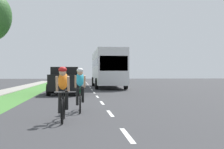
# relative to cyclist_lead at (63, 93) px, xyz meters

# --- Properties ---
(ground_plane) EXTENTS (120.00, 120.00, 0.00)m
(ground_plane) POSITION_rel_cyclist_lead_xyz_m (1.54, 11.74, -0.81)
(ground_plane) COLOR #38383A
(grass_verge) EXTENTS (2.04, 70.00, 0.01)m
(grass_verge) POSITION_rel_cyclist_lead_xyz_m (-3.21, 11.74, -0.81)
(grass_verge) COLOR #478438
(grass_verge) RESTS_ON ground_plane
(lane_markings_center) EXTENTS (0.12, 53.80, 0.01)m
(lane_markings_center) POSITION_rel_cyclist_lead_xyz_m (1.54, 15.74, -0.81)
(lane_markings_center) COLOR white
(lane_markings_center) RESTS_ON ground_plane
(cyclist_lead) EXTENTS (0.42, 1.72, 1.58)m
(cyclist_lead) POSITION_rel_cyclist_lead_xyz_m (0.00, 0.00, 0.00)
(cyclist_lead) COLOR black
(cyclist_lead) RESTS_ON ground_plane
(cyclist_trailing) EXTENTS (0.42, 1.72, 1.58)m
(cyclist_trailing) POSITION_rel_cyclist_lead_xyz_m (0.50, 2.35, 0.00)
(cyclist_trailing) COLOR black
(cyclist_trailing) RESTS_ON ground_plane
(suv_black) EXTENTS (2.15, 4.70, 1.79)m
(suv_black) POSITION_rel_cyclist_lead_xyz_m (-0.47, 12.38, 0.14)
(suv_black) COLOR black
(suv_black) RESTS_ON ground_plane
(bus_white) EXTENTS (2.78, 11.60, 3.48)m
(bus_white) POSITION_rel_cyclist_lead_xyz_m (3.21, 22.03, 1.17)
(bus_white) COLOR silver
(bus_white) RESTS_ON ground_plane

